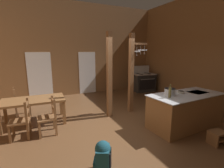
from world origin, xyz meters
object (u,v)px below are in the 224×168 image
(kitchen_island, at_px, (185,110))
(stove_range, at_px, (143,82))
(step_stool, at_px, (217,136))
(stockpot_on_counter, at_px, (170,92))
(backpack, at_px, (103,156))
(bottle_tall_on_counter, at_px, (170,92))
(mixing_bowl_on_counter, at_px, (181,92))
(ladderback_chair_by_post, at_px, (20,103))
(ladderback_chair_near_window, at_px, (49,117))
(dining_table, at_px, (33,102))
(ladderback_chair_at_table_end, at_px, (22,120))

(kitchen_island, distance_m, stove_range, 4.16)
(step_stool, bearing_deg, stockpot_on_counter, 111.24)
(backpack, bearing_deg, bottle_tall_on_counter, 17.05)
(stove_range, xyz_separation_m, mixing_bowl_on_counter, (-1.49, -3.77, 0.48))
(ladderback_chair_by_post, relative_size, backpack, 1.59)
(bottle_tall_on_counter, bearing_deg, ladderback_chair_near_window, 156.37)
(stove_range, distance_m, stockpot_on_counter, 4.27)
(step_stool, xyz_separation_m, ladderback_chair_by_post, (-4.17, 3.76, 0.27))
(dining_table, xyz_separation_m, backpack, (1.06, -2.69, -0.34))
(stove_range, bearing_deg, kitchen_island, -109.91)
(dining_table, relative_size, mixing_bowl_on_counter, 9.60)
(ladderback_chair_near_window, relative_size, mixing_bowl_on_counter, 5.29)
(step_stool, bearing_deg, dining_table, 141.76)
(kitchen_island, xyz_separation_m, ladderback_chair_near_window, (-3.50, 1.17, -0.01))
(ladderback_chair_by_post, bearing_deg, backpack, -67.22)
(dining_table, height_order, backpack, dining_table)
(backpack, bearing_deg, ladderback_chair_by_post, 112.78)
(stove_range, bearing_deg, mixing_bowl_on_counter, -111.51)
(stove_range, xyz_separation_m, ladderback_chair_near_window, (-4.91, -2.73, -0.03))
(step_stool, bearing_deg, bottle_tall_on_counter, 123.81)
(step_stool, relative_size, ladderback_chair_by_post, 0.40)
(ladderback_chair_near_window, relative_size, ladderback_chair_at_table_end, 1.00)
(stockpot_on_counter, bearing_deg, ladderback_chair_at_table_end, 162.92)
(dining_table, height_order, ladderback_chair_by_post, ladderback_chair_by_post)
(stove_range, bearing_deg, stockpot_on_counter, -116.83)
(step_stool, relative_size, dining_table, 0.22)
(backpack, distance_m, stockpot_on_counter, 2.53)
(stove_range, xyz_separation_m, ladderback_chair_at_table_end, (-5.52, -2.67, -0.03))
(dining_table, distance_m, mixing_bowl_on_counter, 4.21)
(dining_table, bearing_deg, backpack, -68.56)
(ladderback_chair_by_post, height_order, backpack, ladderback_chair_by_post)
(ladderback_chair_near_window, height_order, ladderback_chair_at_table_end, same)
(dining_table, xyz_separation_m, ladderback_chair_at_table_end, (-0.27, -0.75, -0.20))
(kitchen_island, bearing_deg, ladderback_chair_near_window, 161.46)
(step_stool, bearing_deg, stove_range, 73.16)
(bottle_tall_on_counter, bearing_deg, dining_table, 146.99)
(dining_table, relative_size, ladderback_chair_by_post, 1.82)
(stove_range, bearing_deg, ladderback_chair_by_post, -168.66)
(ladderback_chair_at_table_end, distance_m, stockpot_on_counter, 3.82)
(stove_range, xyz_separation_m, dining_table, (-5.25, -1.92, 0.17))
(ladderback_chair_by_post, bearing_deg, stove_range, 11.34)
(dining_table, relative_size, ladderback_chair_near_window, 1.82)
(ladderback_chair_near_window, height_order, stockpot_on_counter, stockpot_on_counter)
(kitchen_island, relative_size, ladderback_chair_by_post, 2.32)
(mixing_bowl_on_counter, bearing_deg, bottle_tall_on_counter, -162.30)
(step_stool, xyz_separation_m, dining_table, (-3.77, 2.97, 0.47))
(ladderback_chair_near_window, bearing_deg, stockpot_on_counter, -19.19)
(step_stool, height_order, bottle_tall_on_counter, bottle_tall_on_counter)
(stove_range, bearing_deg, ladderback_chair_at_table_end, -154.19)
(step_stool, height_order, ladderback_chair_by_post, ladderback_chair_by_post)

